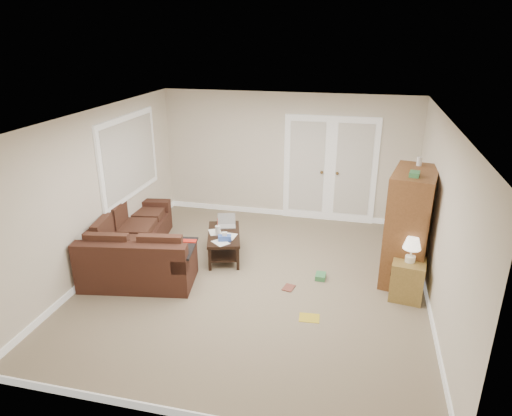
% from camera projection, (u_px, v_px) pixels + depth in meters
% --- Properties ---
extents(floor, '(5.50, 5.50, 0.00)m').
position_uv_depth(floor, '(255.00, 281.00, 6.97)').
color(floor, gray).
rests_on(floor, ground).
extents(ceiling, '(5.00, 5.50, 0.02)m').
position_uv_depth(ceiling, '(255.00, 117.00, 6.06)').
color(ceiling, white).
rests_on(ceiling, wall_back).
extents(wall_left, '(0.02, 5.50, 2.50)m').
position_uv_depth(wall_left, '(98.00, 191.00, 7.05)').
color(wall_left, silver).
rests_on(wall_left, floor).
extents(wall_right, '(0.02, 5.50, 2.50)m').
position_uv_depth(wall_right, '(440.00, 220.00, 5.98)').
color(wall_right, silver).
rests_on(wall_right, floor).
extents(wall_back, '(5.00, 0.02, 2.50)m').
position_uv_depth(wall_back, '(287.00, 157.00, 9.01)').
color(wall_back, silver).
rests_on(wall_back, floor).
extents(wall_front, '(5.00, 0.02, 2.50)m').
position_uv_depth(wall_front, '(184.00, 312.00, 4.02)').
color(wall_front, silver).
rests_on(wall_front, floor).
extents(baseboards, '(5.00, 5.50, 0.10)m').
position_uv_depth(baseboards, '(255.00, 278.00, 6.95)').
color(baseboards, white).
rests_on(baseboards, floor).
extents(french_doors, '(1.80, 0.05, 2.13)m').
position_uv_depth(french_doors, '(330.00, 170.00, 8.88)').
color(french_doors, white).
rests_on(french_doors, floor).
extents(window_left, '(0.05, 1.92, 1.42)m').
position_uv_depth(window_left, '(129.00, 157.00, 7.84)').
color(window_left, white).
rests_on(window_left, wall_left).
extents(sectional_sofa, '(2.06, 2.61, 0.78)m').
position_uv_depth(sectional_sofa, '(135.00, 247.00, 7.39)').
color(sectional_sofa, '#402218').
rests_on(sectional_sofa, floor).
extents(coffee_table, '(0.80, 1.15, 0.71)m').
position_uv_depth(coffee_table, '(224.00, 243.00, 7.67)').
color(coffee_table, black).
rests_on(coffee_table, floor).
extents(tv_armoire, '(0.78, 1.16, 1.84)m').
position_uv_depth(tv_armoire, '(409.00, 226.00, 6.77)').
color(tv_armoire, brown).
rests_on(tv_armoire, floor).
extents(side_cabinet, '(0.50, 0.50, 0.94)m').
position_uv_depth(side_cabinet, '(408.00, 277.00, 6.42)').
color(side_cabinet, olive).
rests_on(side_cabinet, floor).
extents(space_heater, '(0.13, 0.11, 0.31)m').
position_uv_depth(space_heater, '(389.00, 223.00, 8.70)').
color(space_heater, silver).
rests_on(space_heater, floor).
extents(floor_magazine, '(0.28, 0.23, 0.01)m').
position_uv_depth(floor_magazine, '(309.00, 318.00, 6.07)').
color(floor_magazine, gold).
rests_on(floor_magazine, floor).
extents(floor_greenbox, '(0.15, 0.20, 0.08)m').
position_uv_depth(floor_greenbox, '(321.00, 276.00, 7.02)').
color(floor_greenbox, '#3B834B').
rests_on(floor_greenbox, floor).
extents(floor_book, '(0.19, 0.23, 0.02)m').
position_uv_depth(floor_book, '(284.00, 287.00, 6.80)').
color(floor_book, brown).
rests_on(floor_book, floor).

